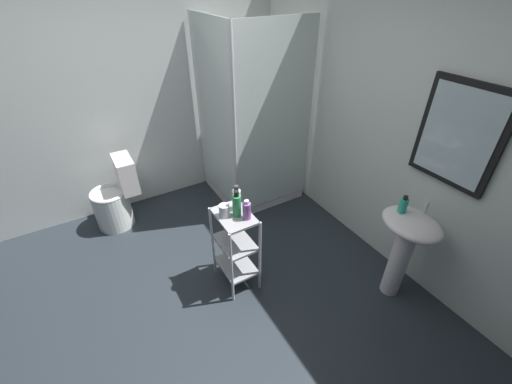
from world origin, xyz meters
TOP-DOWN VIEW (x-y plane):
  - ground_plane at (0.00, 0.00)m, footprint 4.20×4.20m
  - wall_back at (0.01, 1.85)m, footprint 4.20×0.14m
  - wall_left at (-1.85, 0.00)m, footprint 0.10×4.20m
  - shower_stall at (-1.23, 1.19)m, footprint 0.92×0.92m
  - pedestal_sink at (0.65, 1.52)m, footprint 0.46×0.37m
  - sink_faucet at (0.65, 1.64)m, footprint 0.03×0.03m
  - toilet at (-1.48, -0.29)m, footprint 0.37×0.49m
  - storage_cart at (-0.12, 0.43)m, footprint 0.38×0.28m
  - hand_soap_bottle at (0.56, 1.50)m, footprint 0.06×0.06m
  - body_wash_bottle_green at (-0.11, 0.45)m, footprint 0.07×0.07m
  - lotion_bottle_white at (-0.19, 0.49)m, footprint 0.07×0.07m
  - conditioner_bottle_purple at (-0.04, 0.50)m, footprint 0.06×0.06m
  - rinse_cup at (-0.15, 0.36)m, footprint 0.08×0.08m

SIDE VIEW (x-z plane):
  - ground_plane at x=0.00m, z-range -0.02..0.00m
  - toilet at x=-1.48m, z-range -0.07..0.69m
  - storage_cart at x=-0.12m, z-range 0.07..0.81m
  - shower_stall at x=-1.23m, z-range -0.54..1.46m
  - pedestal_sink at x=0.65m, z-range 0.17..0.98m
  - rinse_cup at x=-0.15m, z-range 0.74..0.84m
  - conditioner_bottle_purple at x=-0.04m, z-range 0.73..0.90m
  - lotion_bottle_white at x=-0.19m, z-range 0.73..0.94m
  - body_wash_bottle_green at x=-0.11m, z-range 0.73..0.95m
  - sink_faucet at x=0.65m, z-range 0.81..0.91m
  - hand_soap_bottle at x=0.56m, z-range 0.80..0.94m
  - wall_left at x=-1.85m, z-range 0.00..2.50m
  - wall_back at x=0.01m, z-range 0.00..2.50m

